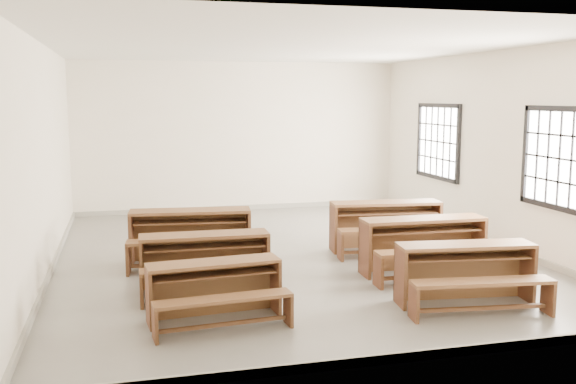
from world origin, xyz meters
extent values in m
plane|color=slate|center=(0.00, 0.00, 0.00)|extent=(8.50, 8.50, 0.00)
cube|color=silver|center=(0.00, 0.00, 3.18)|extent=(7.00, 8.50, 0.05)
cube|color=white|center=(0.00, 4.22, 1.60)|extent=(7.00, 0.05, 3.20)
cube|color=white|center=(0.00, -4.22, 1.60)|extent=(7.00, 0.05, 3.20)
cube|color=white|center=(-3.48, 0.00, 1.60)|extent=(0.05, 8.50, 3.20)
cube|color=white|center=(3.48, 0.00, 1.60)|extent=(0.05, 8.50, 3.20)
cube|color=gray|center=(0.00, 4.23, 0.05)|extent=(7.00, 0.04, 0.10)
cube|color=gray|center=(0.00, -4.23, 0.05)|extent=(7.00, 0.04, 0.10)
cube|color=gray|center=(-3.48, 0.00, 0.05)|extent=(0.04, 8.50, 0.10)
cube|color=gray|center=(3.48, 0.00, 0.05)|extent=(0.04, 8.50, 0.10)
cube|color=white|center=(3.47, -1.80, 1.60)|extent=(0.02, 1.50, 1.30)
cube|color=black|center=(3.45, -1.80, 2.29)|extent=(0.06, 1.62, 0.08)
cube|color=black|center=(3.45, -1.80, 0.91)|extent=(0.06, 1.62, 0.08)
cube|color=black|center=(3.45, -1.01, 1.60)|extent=(0.06, 0.08, 1.46)
cube|color=white|center=(3.47, 1.80, 1.60)|extent=(0.02, 1.50, 1.30)
cube|color=black|center=(3.45, 1.80, 2.29)|extent=(0.06, 1.62, 0.08)
cube|color=black|center=(3.45, 1.80, 0.91)|extent=(0.06, 1.62, 0.08)
cube|color=black|center=(3.45, 1.01, 1.60)|extent=(0.06, 0.08, 1.46)
cube|color=black|center=(3.45, 2.59, 1.60)|extent=(0.06, 0.08, 1.46)
cube|color=brown|center=(-1.52, -2.62, 0.64)|extent=(1.49, 0.49, 0.04)
cube|color=brown|center=(-1.53, -2.45, 0.31)|extent=(1.46, 0.16, 0.62)
cube|color=#59301E|center=(-2.23, -2.68, 0.31)|extent=(0.07, 0.37, 0.62)
cube|color=#59301E|center=(-0.81, -2.56, 0.31)|extent=(0.07, 0.37, 0.62)
cube|color=#59301E|center=(-1.52, -2.63, 0.51)|extent=(1.37, 0.39, 0.02)
cube|color=brown|center=(-1.48, -3.06, 0.37)|extent=(1.48, 0.38, 0.04)
cube|color=#59301E|center=(-2.19, -3.12, 0.17)|extent=(0.06, 0.26, 0.35)
cube|color=#59301E|center=(-0.77, -3.00, 0.17)|extent=(0.06, 0.26, 0.35)
cube|color=#59301E|center=(-1.48, -3.06, 0.09)|extent=(1.35, 0.16, 0.04)
cube|color=brown|center=(-1.48, -1.50, 0.71)|extent=(1.64, 0.45, 0.04)
cube|color=brown|center=(-1.48, -1.31, 0.35)|extent=(1.63, 0.09, 0.69)
cube|color=#59301E|center=(-2.28, -1.47, 0.35)|extent=(0.05, 0.41, 0.69)
cube|color=#59301E|center=(-0.69, -1.52, 0.35)|extent=(0.05, 0.41, 0.69)
cube|color=#59301E|center=(-1.48, -1.52, 0.57)|extent=(1.52, 0.35, 0.02)
cube|color=brown|center=(-1.50, -1.99, 0.41)|extent=(1.64, 0.33, 0.04)
cube|color=#59301E|center=(-2.29, -1.97, 0.19)|extent=(0.05, 0.29, 0.39)
cube|color=#59301E|center=(-0.70, -2.02, 0.19)|extent=(0.05, 0.29, 0.39)
cube|color=#59301E|center=(-1.50, -1.99, 0.10)|extent=(1.51, 0.09, 0.04)
cube|color=brown|center=(-1.51, -0.05, 0.78)|extent=(1.81, 0.63, 0.04)
cube|color=brown|center=(-1.49, 0.15, 0.38)|extent=(1.77, 0.23, 0.75)
cube|color=#59301E|center=(-2.37, 0.04, 0.38)|extent=(0.09, 0.45, 0.75)
cube|color=#59301E|center=(-0.65, -0.14, 0.38)|extent=(0.09, 0.45, 0.75)
cube|color=#59301E|center=(-1.51, -0.07, 0.62)|extent=(1.67, 0.51, 0.02)
cube|color=brown|center=(-1.57, -0.59, 0.44)|extent=(1.80, 0.50, 0.04)
cube|color=#59301E|center=(-2.43, -0.50, 0.21)|extent=(0.08, 0.31, 0.42)
cube|color=#59301E|center=(-0.71, -0.68, 0.21)|extent=(0.08, 0.31, 0.42)
cube|color=#59301E|center=(-1.57, -0.59, 0.11)|extent=(1.64, 0.23, 0.04)
cube|color=brown|center=(1.46, -2.81, 0.71)|extent=(1.66, 0.60, 0.04)
cube|color=brown|center=(1.48, -2.62, 0.35)|extent=(1.62, 0.24, 0.69)
cube|color=#59301E|center=(0.67, -2.71, 0.35)|extent=(0.09, 0.41, 0.69)
cube|color=#59301E|center=(2.25, -2.90, 0.35)|extent=(0.09, 0.41, 0.69)
cube|color=#59301E|center=(1.46, -2.83, 0.57)|extent=(1.53, 0.48, 0.02)
cube|color=brown|center=(1.40, -3.30, 0.41)|extent=(1.65, 0.48, 0.04)
cube|color=#59301E|center=(0.61, -3.20, 0.19)|extent=(0.07, 0.29, 0.39)
cube|color=#59301E|center=(2.19, -3.39, 0.19)|extent=(0.07, 0.29, 0.39)
cube|color=#59301E|center=(1.40, -3.30, 0.10)|extent=(1.50, 0.23, 0.04)
cube|color=brown|center=(1.58, -1.44, 0.76)|extent=(1.76, 0.50, 0.04)
cube|color=brown|center=(1.59, -1.24, 0.37)|extent=(1.75, 0.10, 0.74)
cube|color=#59301E|center=(0.73, -1.41, 0.37)|extent=(0.06, 0.44, 0.74)
cube|color=#59301E|center=(2.43, -1.47, 0.37)|extent=(0.06, 0.44, 0.74)
cube|color=#59301E|center=(1.58, -1.46, 0.61)|extent=(1.63, 0.38, 0.02)
cube|color=brown|center=(1.56, -1.98, 0.44)|extent=(1.76, 0.36, 0.04)
cube|color=#59301E|center=(0.71, -1.95, 0.21)|extent=(0.05, 0.31, 0.41)
cube|color=#59301E|center=(2.41, -2.00, 0.21)|extent=(0.05, 0.31, 0.41)
cube|color=#59301E|center=(1.56, -1.98, 0.11)|extent=(1.62, 0.11, 0.04)
cube|color=brown|center=(1.61, -0.04, 0.77)|extent=(1.80, 0.63, 0.04)
cube|color=brown|center=(1.63, 0.16, 0.37)|extent=(1.75, 0.24, 0.75)
cube|color=#59301E|center=(0.76, 0.06, 0.37)|extent=(0.09, 0.44, 0.75)
cube|color=#59301E|center=(2.46, -0.13, 0.37)|extent=(0.09, 0.44, 0.75)
cube|color=#59301E|center=(1.61, -0.06, 0.62)|extent=(1.65, 0.51, 0.02)
cube|color=brown|center=(1.55, -0.57, 0.44)|extent=(1.78, 0.50, 0.04)
cube|color=#59301E|center=(0.70, -0.48, 0.21)|extent=(0.08, 0.31, 0.42)
cube|color=#59301E|center=(2.40, -0.67, 0.21)|extent=(0.08, 0.31, 0.42)
cube|color=#59301E|center=(1.55, -0.57, 0.11)|extent=(1.62, 0.24, 0.04)
camera|label=1|loc=(-2.43, -9.47, 2.45)|focal=40.00mm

